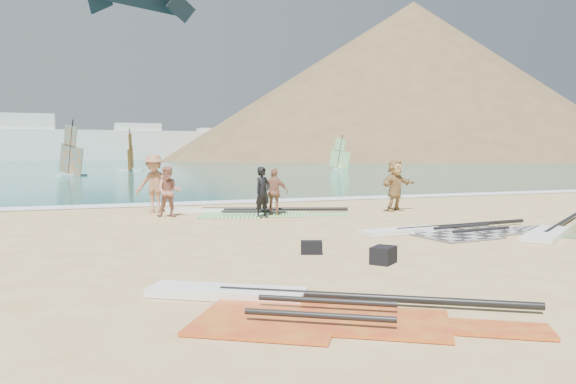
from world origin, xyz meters
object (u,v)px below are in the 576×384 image
object	(u,v)px
rig_grey	(446,231)
person_wetsuit	(263,192)
beachgoer_right	(395,185)
rig_red	(294,306)
beachgoer_mid	(154,184)
beachgoer_left	(169,192)
gear_bag_far	(311,247)
beachgoer_back	(275,192)
gear_bag_near	(383,255)
rig_green	(241,212)

from	to	relation	value
rig_grey	person_wetsuit	distance (m)	5.87
beachgoer_right	rig_red	bearing A→B (deg)	-148.45
rig_red	beachgoer_mid	xyz separation A→B (m)	(-0.12, 12.57, 0.94)
rig_grey	beachgoer_left	distance (m)	8.54
gear_bag_far	beachgoer_left	distance (m)	7.71
rig_red	beachgoer_right	world-z (taller)	beachgoer_right
beachgoer_mid	rig_red	bearing A→B (deg)	-54.60
person_wetsuit	beachgoer_back	size ratio (longest dim) A/B	1.04
gear_bag_near	beachgoer_left	distance (m)	9.25
person_wetsuit	beachgoer_left	distance (m)	2.96
beachgoer_back	beachgoer_right	xyz separation A→B (m)	(4.47, 0.05, 0.14)
person_wetsuit	beachgoer_right	world-z (taller)	beachgoer_right
gear_bag_near	person_wetsuit	distance (m)	7.66
person_wetsuit	beachgoer_mid	xyz separation A→B (m)	(-2.95, 2.70, 0.19)
gear_bag_far	beachgoer_back	world-z (taller)	beachgoer_back
rig_grey	beachgoer_mid	distance (m)	9.81
rig_green	rig_red	bearing A→B (deg)	-82.23
rig_green	gear_bag_far	xyz separation A→B (m)	(-0.73, -7.69, 0.08)
beachgoer_right	rig_green	bearing A→B (deg)	147.10
gear_bag_near	beachgoer_left	xyz separation A→B (m)	(-2.49, 8.89, 0.65)
person_wetsuit	beachgoer_left	world-z (taller)	beachgoer_left
person_wetsuit	rig_grey	bearing A→B (deg)	-81.93
beachgoer_left	beachgoer_right	bearing A→B (deg)	7.29
rig_red	beachgoer_right	bearing A→B (deg)	85.10
beachgoer_left	beachgoer_right	distance (m)	7.70
rig_green	gear_bag_far	world-z (taller)	gear_bag_far
gear_bag_far	rig_green	bearing A→B (deg)	84.60
rig_grey	beachgoer_right	world-z (taller)	beachgoer_right
gear_bag_near	beachgoer_back	bearing A→B (deg)	85.02
rig_red	person_wetsuit	bearing A→B (deg)	106.43
gear_bag_far	beachgoer_left	size ratio (longest dim) A/B	0.27
rig_grey	rig_red	distance (m)	7.93
gear_bag_near	gear_bag_far	distance (m)	1.62
beachgoer_mid	beachgoer_back	distance (m)	4.21
beachgoer_left	beachgoer_mid	world-z (taller)	beachgoer_mid
beachgoer_back	beachgoer_right	distance (m)	4.47
gear_bag_far	beachgoer_right	bearing A→B (deg)	47.75
rig_grey	beachgoer_left	world-z (taller)	beachgoer_left
rig_grey	gear_bag_far	xyz separation A→B (m)	(-4.30, -1.43, 0.08)
rig_green	person_wetsuit	xyz separation A→B (m)	(0.30, -1.45, 0.74)
rig_red	beachgoer_back	xyz separation A→B (m)	(3.33, 10.17, 0.72)
gear_bag_far	beachgoer_mid	xyz separation A→B (m)	(-1.93, 8.95, 0.86)
rig_green	beachgoer_right	xyz separation A→B (m)	(5.26, -1.10, 0.85)
rig_grey	beachgoer_right	xyz separation A→B (m)	(1.69, 5.17, 0.85)
beachgoer_left	beachgoer_back	xyz separation A→B (m)	(3.18, -0.96, -0.04)
person_wetsuit	beachgoer_left	size ratio (longest dim) A/B	0.99
rig_green	gear_bag_near	world-z (taller)	gear_bag_near
gear_bag_far	beachgoer_right	xyz separation A→B (m)	(5.99, 6.59, 0.77)
rig_green	rig_red	size ratio (longest dim) A/B	1.28
person_wetsuit	beachgoer_back	xyz separation A→B (m)	(0.50, 0.30, -0.03)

